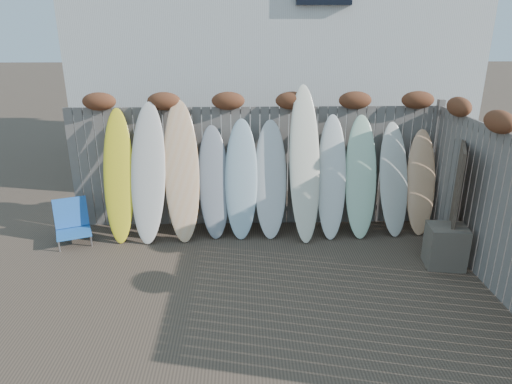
{
  "coord_description": "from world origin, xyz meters",
  "views": [
    {
      "loc": [
        -0.19,
        -4.83,
        3.2
      ],
      "look_at": [
        0.0,
        1.2,
        1.0
      ],
      "focal_mm": 32.0,
      "sensor_mm": 36.0,
      "label": 1
    }
  ],
  "objects_px": {
    "beach_chair": "(72,223)",
    "wooden_crate": "(446,246)",
    "lattice_panel": "(455,200)",
    "surfboard_0": "(119,176)"
  },
  "relations": [
    {
      "from": "beach_chair",
      "to": "wooden_crate",
      "type": "relative_size",
      "value": 1.14
    },
    {
      "from": "beach_chair",
      "to": "lattice_panel",
      "type": "xyz_separation_m",
      "value": [
        5.74,
        -0.55,
        0.52
      ]
    },
    {
      "from": "wooden_crate",
      "to": "lattice_panel",
      "type": "height_order",
      "value": "lattice_panel"
    },
    {
      "from": "beach_chair",
      "to": "surfboard_0",
      "type": "distance_m",
      "value": 1.04
    },
    {
      "from": "beach_chair",
      "to": "lattice_panel",
      "type": "distance_m",
      "value": 5.79
    },
    {
      "from": "wooden_crate",
      "to": "surfboard_0",
      "type": "height_order",
      "value": "surfboard_0"
    },
    {
      "from": "surfboard_0",
      "to": "lattice_panel",
      "type": "bearing_deg",
      "value": -10.87
    },
    {
      "from": "beach_chair",
      "to": "wooden_crate",
      "type": "height_order",
      "value": "beach_chair"
    },
    {
      "from": "wooden_crate",
      "to": "lattice_panel",
      "type": "bearing_deg",
      "value": 59.81
    },
    {
      "from": "lattice_panel",
      "to": "surfboard_0",
      "type": "bearing_deg",
      "value": -164.7
    }
  ]
}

